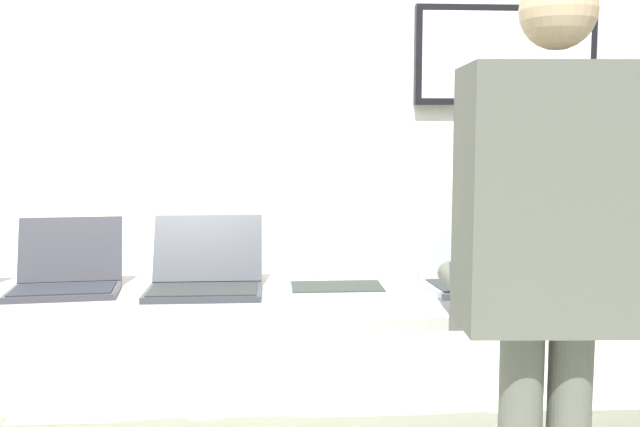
{
  "coord_description": "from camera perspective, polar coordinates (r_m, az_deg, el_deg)",
  "views": [
    {
      "loc": [
        -0.05,
        -2.36,
        1.28
      ],
      "look_at": [
        0.12,
        0.19,
        1.01
      ],
      "focal_mm": 40.86,
      "sensor_mm": 36.0,
      "label": 1
    }
  ],
  "objects": [
    {
      "name": "back_wall",
      "position": [
        3.49,
        -2.57,
        5.39
      ],
      "size": [
        8.0,
        0.11,
        2.46
      ],
      "color": "silver",
      "rests_on": "ground"
    },
    {
      "name": "workbench",
      "position": [
        2.43,
        -2.52,
        -7.33
      ],
      "size": [
        3.59,
        0.7,
        0.76
      ],
      "color": "#A9A7A2",
      "rests_on": "ground"
    },
    {
      "name": "laptop_station_1",
      "position": [
        2.59,
        -19.22,
        -4.56
      ],
      "size": [
        0.38,
        0.35,
        0.24
      ],
      "color": "#38383E",
      "rests_on": "workbench"
    },
    {
      "name": "laptop_station_2",
      "position": [
        2.47,
        -8.95,
        -4.75
      ],
      "size": [
        0.37,
        0.36,
        0.24
      ],
      "color": "#34373C",
      "rests_on": "workbench"
    },
    {
      "name": "laptop_station_3",
      "position": [
        2.48,
        1.19,
        -4.64
      ],
      "size": [
        0.33,
        0.28,
        0.24
      ],
      "color": "#AFB2B8",
      "rests_on": "workbench"
    },
    {
      "name": "laptop_station_4",
      "position": [
        2.57,
        11.86,
        -4.27
      ],
      "size": [
        0.36,
        0.33,
        0.27
      ],
      "color": "#ABAEBA",
      "rests_on": "workbench"
    },
    {
      "name": "laptop_station_5",
      "position": [
        2.7,
        20.9,
        -4.06
      ],
      "size": [
        0.35,
        0.34,
        0.26
      ],
      "color": "black",
      "rests_on": "workbench"
    },
    {
      "name": "person",
      "position": [
        1.89,
        17.51,
        -2.4
      ],
      "size": [
        0.45,
        0.6,
        1.67
      ],
      "color": "#5A5C51",
      "rests_on": "ground"
    },
    {
      "name": "coffee_mug",
      "position": [
        2.38,
        21.04,
        -5.71
      ],
      "size": [
        0.09,
        0.09,
        0.1
      ],
      "color": "#262C2D",
      "rests_on": "workbench"
    }
  ]
}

